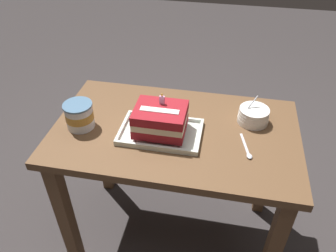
# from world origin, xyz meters

# --- Properties ---
(ground_plane) EXTENTS (8.00, 8.00, 0.00)m
(ground_plane) POSITION_xyz_m (0.00, 0.00, 0.00)
(ground_plane) COLOR #383333
(dining_table) EXTENTS (1.06, 0.64, 0.75)m
(dining_table) POSITION_xyz_m (0.00, 0.00, 0.62)
(dining_table) COLOR brown
(dining_table) RESTS_ON ground_plane
(foil_tray) EXTENTS (0.34, 0.22, 0.02)m
(foil_tray) POSITION_xyz_m (-0.06, -0.05, 0.76)
(foil_tray) COLOR silver
(foil_tray) RESTS_ON dining_table
(birthday_cake) EXTENTS (0.21, 0.17, 0.16)m
(birthday_cake) POSITION_xyz_m (-0.06, -0.05, 0.83)
(birthday_cake) COLOR maroon
(birthday_cake) RESTS_ON foil_tray
(bowl_stack) EXTENTS (0.14, 0.14, 0.12)m
(bowl_stack) POSITION_xyz_m (0.33, 0.12, 0.78)
(bowl_stack) COLOR white
(bowl_stack) RESTS_ON dining_table
(ice_cream_tub) EXTENTS (0.12, 0.12, 0.12)m
(ice_cream_tub) POSITION_xyz_m (-0.41, -0.06, 0.81)
(ice_cream_tub) COLOR white
(ice_cream_tub) RESTS_ON dining_table
(serving_spoon_near_tray) EXTENTS (0.06, 0.16, 0.01)m
(serving_spoon_near_tray) POSITION_xyz_m (0.31, -0.09, 0.75)
(serving_spoon_near_tray) COLOR silver
(serving_spoon_near_tray) RESTS_ON dining_table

